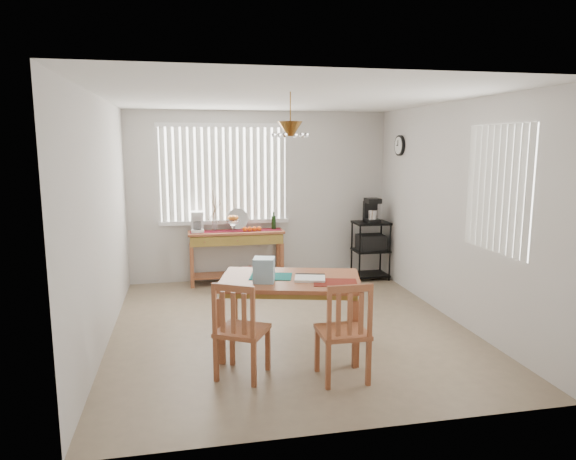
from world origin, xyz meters
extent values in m
cube|color=#8B775E|center=(0.00, 0.00, -0.01)|extent=(4.00, 4.50, 0.01)
cube|color=beige|center=(0.00, 2.30, 1.30)|extent=(4.00, 0.10, 2.60)
cube|color=beige|center=(0.00, -2.30, 1.30)|extent=(4.00, 0.10, 2.60)
cube|color=beige|center=(-2.05, 0.00, 1.30)|extent=(0.10, 4.50, 2.60)
cube|color=beige|center=(2.05, 0.00, 1.30)|extent=(0.10, 4.50, 2.60)
cube|color=white|center=(0.00, 0.00, 2.65)|extent=(4.00, 4.50, 0.10)
cube|color=white|center=(-0.55, 2.25, 1.65)|extent=(1.90, 0.01, 1.40)
cube|color=white|center=(-1.45, 2.23, 1.65)|extent=(0.07, 0.03, 1.40)
cube|color=white|center=(-1.34, 2.23, 1.65)|extent=(0.07, 0.03, 1.40)
cube|color=white|center=(-1.24, 2.23, 1.65)|extent=(0.07, 0.03, 1.40)
cube|color=white|center=(-1.13, 2.23, 1.65)|extent=(0.07, 0.03, 1.40)
cube|color=white|center=(-1.03, 2.23, 1.65)|extent=(0.07, 0.03, 1.40)
cube|color=white|center=(-0.92, 2.23, 1.65)|extent=(0.07, 0.03, 1.40)
cube|color=white|center=(-0.81, 2.23, 1.65)|extent=(0.07, 0.03, 1.40)
cube|color=white|center=(-0.71, 2.23, 1.65)|extent=(0.07, 0.03, 1.40)
cube|color=white|center=(-0.60, 2.23, 1.65)|extent=(0.07, 0.03, 1.40)
cube|color=white|center=(-0.50, 2.23, 1.65)|extent=(0.07, 0.03, 1.40)
cube|color=white|center=(-0.39, 2.23, 1.65)|extent=(0.07, 0.03, 1.40)
cube|color=white|center=(-0.29, 2.23, 1.65)|extent=(0.07, 0.03, 1.40)
cube|color=white|center=(-0.18, 2.23, 1.65)|extent=(0.07, 0.03, 1.40)
cube|color=white|center=(-0.08, 2.23, 1.65)|extent=(0.07, 0.03, 1.40)
cube|color=white|center=(0.03, 2.23, 1.65)|extent=(0.07, 0.03, 1.40)
cube|color=white|center=(0.14, 2.23, 1.65)|extent=(0.07, 0.03, 1.40)
cube|color=white|center=(0.24, 2.23, 1.65)|extent=(0.07, 0.03, 1.40)
cube|color=white|center=(0.35, 2.23, 1.65)|extent=(0.07, 0.03, 1.40)
cube|color=white|center=(-0.55, 2.22, 0.92)|extent=(1.98, 0.06, 0.06)
cube|color=white|center=(-0.55, 2.22, 2.38)|extent=(1.98, 0.06, 0.06)
cube|color=white|center=(2.00, -0.90, 1.65)|extent=(0.01, 1.10, 1.30)
cube|color=white|center=(1.99, -1.40, 1.65)|extent=(0.03, 0.07, 1.30)
cube|color=white|center=(1.99, -1.29, 1.65)|extent=(0.03, 0.07, 1.30)
cube|color=white|center=(1.99, -1.18, 1.65)|extent=(0.03, 0.07, 1.30)
cube|color=white|center=(1.99, -1.07, 1.65)|extent=(0.03, 0.07, 1.30)
cube|color=white|center=(1.99, -0.96, 1.65)|extent=(0.03, 0.07, 1.30)
cube|color=white|center=(1.99, -0.85, 1.65)|extent=(0.03, 0.07, 1.30)
cube|color=white|center=(1.99, -0.74, 1.65)|extent=(0.03, 0.07, 1.30)
cube|color=white|center=(1.99, -0.63, 1.65)|extent=(0.03, 0.07, 1.30)
cube|color=white|center=(1.99, -0.52, 1.65)|extent=(0.03, 0.07, 1.30)
cube|color=white|center=(1.99, -0.41, 1.65)|extent=(0.03, 0.07, 1.30)
cylinder|color=black|center=(1.98, 1.55, 2.08)|extent=(0.04, 0.30, 0.30)
cylinder|color=white|center=(1.95, 1.55, 2.08)|extent=(0.01, 0.25, 0.25)
cylinder|color=brown|center=(-0.12, -0.64, 2.43)|extent=(0.01, 0.01, 0.34)
cone|color=brown|center=(-0.12, -0.64, 2.25)|extent=(0.24, 0.24, 0.14)
sphere|color=white|center=(0.04, -0.64, 2.19)|extent=(0.05, 0.05, 0.05)
sphere|color=white|center=(-0.04, -0.50, 2.19)|extent=(0.05, 0.05, 0.05)
sphere|color=white|center=(-0.20, -0.50, 2.19)|extent=(0.05, 0.05, 0.05)
sphere|color=white|center=(-0.28, -0.64, 2.19)|extent=(0.05, 0.05, 0.05)
sphere|color=white|center=(-0.20, -0.77, 2.19)|extent=(0.05, 0.05, 0.05)
sphere|color=white|center=(-0.04, -0.77, 2.19)|extent=(0.05, 0.05, 0.05)
cube|color=#9D5735|center=(-0.40, 2.03, 0.79)|extent=(1.44, 0.40, 0.04)
cube|color=olive|center=(-0.40, 2.03, 0.69)|extent=(1.38, 0.37, 0.14)
cube|color=#9D5735|center=(-1.07, 1.87, 0.31)|extent=(0.05, 0.05, 0.62)
cube|color=#9D5735|center=(0.27, 1.87, 0.31)|extent=(0.05, 0.05, 0.62)
cube|color=#9D5735|center=(-1.07, 2.19, 0.31)|extent=(0.05, 0.05, 0.62)
cube|color=#9D5735|center=(0.27, 2.19, 0.31)|extent=(0.05, 0.05, 0.62)
cube|color=#9D5735|center=(-0.40, 2.03, 0.13)|extent=(1.33, 0.35, 0.03)
cube|color=red|center=(-0.18, 2.03, 0.19)|extent=(0.27, 0.20, 0.09)
cube|color=maroon|center=(-0.40, 2.03, 0.81)|extent=(1.36, 0.22, 0.01)
cube|color=white|center=(-0.97, 2.03, 0.83)|extent=(0.18, 0.22, 0.04)
cube|color=white|center=(-0.97, 2.10, 0.94)|extent=(0.18, 0.07, 0.27)
cube|color=white|center=(-0.97, 2.01, 1.09)|extent=(0.18, 0.20, 0.06)
cylinder|color=white|center=(-0.97, 2.00, 0.91)|extent=(0.12, 0.12, 0.12)
cylinder|color=white|center=(-0.45, 2.01, 0.85)|extent=(0.04, 0.04, 0.09)
cone|color=white|center=(-0.45, 2.01, 0.94)|extent=(0.23, 0.23, 0.08)
sphere|color=red|center=(-0.40, 2.01, 1.01)|extent=(0.07, 0.07, 0.07)
sphere|color=red|center=(-0.43, 2.05, 1.01)|extent=(0.07, 0.07, 0.07)
sphere|color=red|center=(-0.48, 2.04, 1.01)|extent=(0.07, 0.07, 0.07)
sphere|color=red|center=(-0.48, 1.98, 1.01)|extent=(0.07, 0.07, 0.07)
sphere|color=red|center=(-0.43, 1.97, 1.01)|extent=(0.07, 0.07, 0.07)
sphere|color=#DA490B|center=(-0.27, 1.96, 0.84)|extent=(0.07, 0.07, 0.07)
sphere|color=#DA490B|center=(-0.20, 1.96, 0.84)|extent=(0.07, 0.07, 0.07)
sphere|color=#DA490B|center=(-0.13, 1.96, 0.84)|extent=(0.07, 0.07, 0.07)
sphere|color=#DA490B|center=(-0.06, 1.96, 0.84)|extent=(0.07, 0.07, 0.07)
cylinder|color=silver|center=(-0.36, 2.19, 0.97)|extent=(0.32, 0.08, 0.32)
cylinder|color=white|center=(-0.71, 2.07, 0.87)|extent=(0.07, 0.07, 0.13)
cylinder|color=#4C3823|center=(-0.71, 2.07, 1.13)|extent=(0.08, 0.04, 0.40)
cylinder|color=#4C3823|center=(-0.71, 2.07, 1.16)|extent=(0.12, 0.05, 0.43)
cylinder|color=#4C3823|center=(-0.71, 2.07, 1.11)|extent=(0.16, 0.07, 0.32)
cylinder|color=#4C3823|center=(-0.71, 2.07, 1.18)|extent=(0.05, 0.02, 0.49)
cylinder|color=#4C3823|center=(-0.71, 2.07, 1.10)|extent=(0.20, 0.09, 0.28)
cylinder|color=black|center=(0.18, 2.07, 0.91)|extent=(0.07, 0.07, 0.21)
cylinder|color=black|center=(0.18, 2.07, 1.05)|extent=(0.03, 0.03, 0.07)
cylinder|color=black|center=(1.45, 1.69, 0.45)|extent=(0.03, 0.03, 0.91)
cylinder|color=black|center=(1.94, 1.69, 0.45)|extent=(0.03, 0.03, 0.91)
cylinder|color=black|center=(1.45, 2.07, 0.45)|extent=(0.03, 0.03, 0.91)
cylinder|color=black|center=(1.94, 2.07, 0.45)|extent=(0.03, 0.03, 0.91)
cube|color=black|center=(1.69, 1.88, 0.89)|extent=(0.53, 0.43, 0.03)
cube|color=black|center=(1.69, 1.88, 0.45)|extent=(0.53, 0.43, 0.03)
cube|color=black|center=(1.69, 1.88, 0.06)|extent=(0.53, 0.43, 0.03)
cube|color=black|center=(1.69, 1.88, 0.58)|extent=(0.40, 0.32, 0.23)
cube|color=black|center=(1.69, 1.86, 0.93)|extent=(0.21, 0.26, 0.05)
cube|color=black|center=(1.69, 1.95, 1.07)|extent=(0.21, 0.09, 0.32)
cube|color=black|center=(1.69, 1.86, 1.24)|extent=(0.21, 0.23, 0.07)
cylinder|color=silver|center=(1.69, 1.85, 1.03)|extent=(0.14, 0.14, 0.14)
cube|color=#9D5735|center=(-0.12, -0.64, 0.74)|extent=(1.59, 1.23, 0.04)
cube|color=olive|center=(-0.12, -0.64, 0.69)|extent=(1.47, 1.11, 0.06)
cube|color=#9D5735|center=(-0.84, -0.85, 0.33)|extent=(0.09, 0.09, 0.65)
cube|color=#9D5735|center=(0.41, -1.18, 0.33)|extent=(0.09, 0.09, 0.65)
cube|color=#9D5735|center=(-0.64, -0.09, 0.33)|extent=(0.09, 0.09, 0.65)
cube|color=#9D5735|center=(0.61, -0.42, 0.33)|extent=(0.09, 0.09, 0.65)
cube|color=#126966|center=(-0.30, -0.54, 0.76)|extent=(0.49, 0.40, 0.01)
cube|color=maroon|center=(0.28, -0.90, 0.76)|extent=(0.49, 0.40, 0.01)
cube|color=white|center=(0.07, -0.74, 0.77)|extent=(0.35, 0.31, 0.03)
cube|color=black|center=(0.10, -0.61, 0.77)|extent=(0.30, 0.11, 0.03)
cube|color=#8BB4CA|center=(-0.40, -0.72, 0.88)|extent=(0.25, 0.25, 0.24)
cube|color=#9D5735|center=(-0.67, -1.16, 0.43)|extent=(0.57, 0.57, 0.04)
cube|color=#9D5735|center=(-0.43, -1.09, 0.21)|extent=(0.05, 0.05, 0.41)
cube|color=#9D5735|center=(-0.74, -0.92, 0.21)|extent=(0.05, 0.05, 0.41)
cube|color=#9D5735|center=(-0.60, -1.41, 0.21)|extent=(0.05, 0.05, 0.41)
cube|color=#9D5735|center=(-0.92, -1.23, 0.21)|extent=(0.05, 0.05, 0.41)
cube|color=#9D5735|center=(-0.60, -1.42, 0.68)|extent=(0.05, 0.05, 0.46)
cube|color=#9D5735|center=(-0.92, -1.24, 0.68)|extent=(0.05, 0.05, 0.46)
cube|color=#9D5735|center=(-0.76, -1.33, 0.88)|extent=(0.35, 0.21, 0.06)
cube|color=#9D5735|center=(-0.67, -1.38, 0.66)|extent=(0.04, 0.04, 0.37)
cube|color=#9D5735|center=(-0.76, -1.33, 0.66)|extent=(0.04, 0.04, 0.37)
cube|color=#9D5735|center=(-0.85, -1.28, 0.66)|extent=(0.04, 0.04, 0.37)
cube|color=#9D5735|center=(0.21, -1.39, 0.44)|extent=(0.43, 0.43, 0.04)
cube|color=#9D5735|center=(0.39, -1.21, 0.21)|extent=(0.04, 0.04, 0.42)
cube|color=#9D5735|center=(0.02, -1.21, 0.21)|extent=(0.04, 0.04, 0.42)
cube|color=#9D5735|center=(0.39, -1.58, 0.21)|extent=(0.04, 0.04, 0.42)
cube|color=#9D5735|center=(0.02, -1.58, 0.21)|extent=(0.04, 0.04, 0.42)
cube|color=#9D5735|center=(0.39, -1.59, 0.69)|extent=(0.04, 0.04, 0.47)
cube|color=#9D5735|center=(0.02, -1.59, 0.69)|extent=(0.04, 0.04, 0.47)
cube|color=#9D5735|center=(0.21, -1.59, 0.90)|extent=(0.39, 0.03, 0.06)
cube|color=#9D5735|center=(0.31, -1.59, 0.67)|extent=(0.04, 0.02, 0.38)
cube|color=#9D5735|center=(0.21, -1.59, 0.67)|extent=(0.04, 0.02, 0.38)
cube|color=#9D5735|center=(0.10, -1.59, 0.67)|extent=(0.04, 0.02, 0.38)
camera|label=1|loc=(-1.14, -5.59, 2.11)|focal=32.00mm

